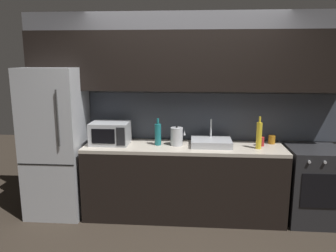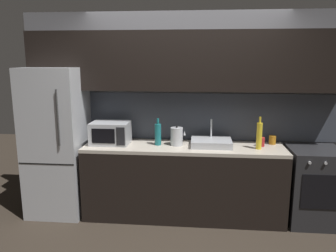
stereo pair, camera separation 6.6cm
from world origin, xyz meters
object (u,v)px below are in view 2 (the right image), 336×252
Objects in this scene: microwave at (111,133)px; kettle at (177,136)px; oven_range at (313,186)px; refrigerator at (57,142)px; wine_bottle_teal at (158,134)px; mug_red at (261,142)px; mug_amber at (272,140)px; wine_bottle_yellow at (259,136)px.

kettle is (0.81, 0.00, -0.03)m from microwave.
oven_range is 1.72m from kettle.
microwave is 1.91× the size of kettle.
refrigerator is 1.27m from wine_bottle_teal.
mug_red is (2.50, 0.07, 0.04)m from refrigerator.
refrigerator is 2.50m from mug_red.
mug_amber is at bearing 158.25° from oven_range.
refrigerator is 0.69m from microwave.
oven_range is at bearing -0.46° from microwave.
microwave is (-2.44, 0.02, 0.58)m from oven_range.
wine_bottle_yellow reaches higher than wine_bottle_teal.
microwave is 1.98m from mug_amber.
mug_red is (-0.15, -0.11, 0.00)m from mug_amber.
mug_red is at bearing 173.26° from oven_range.
kettle is at bearing 2.01° from wine_bottle_teal.
wine_bottle_teal is 1.40m from mug_amber.
mug_red is at bearing 2.64° from wine_bottle_teal.
kettle is 1.17m from mug_amber.
oven_range is 0.71m from mug_amber.
wine_bottle_yellow reaches higher than oven_range.
mug_red is (1.24, 0.06, -0.08)m from wine_bottle_teal.
mug_amber is (1.16, 0.16, -0.06)m from kettle.
kettle is 0.96m from wine_bottle_yellow.
wine_bottle_yellow is 3.61× the size of mug_amber.
oven_range is 8.61× the size of mug_amber.
kettle is at bearing 0.27° from microwave.
mug_amber is at bearing 6.94° from wine_bottle_teal.
oven_range is 3.74× the size of kettle.
wine_bottle_yellow is (2.45, -0.06, 0.15)m from refrigerator.
wine_bottle_yellow is (-0.67, -0.06, 0.61)m from oven_range.
microwave is at bearing 177.56° from wine_bottle_yellow.
oven_range is 1.94m from wine_bottle_teal.
mug_amber is (1.97, 0.16, -0.08)m from microwave.
oven_range is 2.51m from microwave.
refrigerator is 3.97× the size of microwave.
microwave is 0.81m from kettle.
refrigerator reaches higher than microwave.
wine_bottle_teal is at bearing -177.99° from kettle.
microwave is (0.68, 0.02, 0.12)m from refrigerator.
refrigerator reaches higher than wine_bottle_teal.
wine_bottle_teal is at bearing -173.06° from mug_amber.
kettle is 0.64× the size of wine_bottle_yellow.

